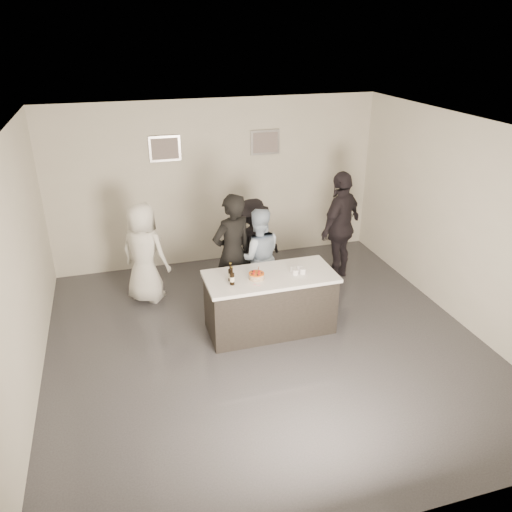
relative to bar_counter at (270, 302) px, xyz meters
name	(u,v)px	position (x,y,z in m)	size (l,w,h in m)	color
floor	(266,343)	(-0.17, -0.35, -0.45)	(6.00, 6.00, 0.00)	#3D3D42
ceiling	(268,130)	(-0.17, -0.35, 2.55)	(6.00, 6.00, 0.00)	white
wall_back	(217,183)	(-0.17, 2.65, 1.05)	(6.00, 0.04, 3.00)	beige
wall_front	(384,397)	(-0.17, -3.35, 1.05)	(6.00, 0.04, 3.00)	beige
wall_left	(17,277)	(-3.17, -0.35, 1.05)	(0.04, 6.00, 3.00)	beige
wall_right	(463,223)	(2.83, -0.35, 1.05)	(0.04, 6.00, 3.00)	beige
picture_left	(165,149)	(-1.07, 2.62, 1.75)	(0.54, 0.04, 0.44)	#B2B2B7
picture_right	(265,142)	(0.73, 2.62, 1.75)	(0.54, 0.04, 0.44)	#B2B2B7
bar_counter	(270,302)	(0.00, 0.00, 0.00)	(1.86, 0.86, 0.90)	white
cake	(256,276)	(-0.22, -0.05, 0.49)	(0.22, 0.22, 0.07)	orange
beer_bottle_a	(230,272)	(-0.58, -0.01, 0.58)	(0.07, 0.07, 0.26)	black
beer_bottle_b	(232,276)	(-0.59, -0.13, 0.58)	(0.07, 0.07, 0.26)	black
tumbler_cluster	(298,270)	(0.40, -0.04, 0.49)	(0.19, 0.19, 0.08)	gold
candles	(252,286)	(-0.34, -0.25, 0.45)	(0.24, 0.08, 0.01)	pink
person_main_black	(232,253)	(-0.36, 0.76, 0.50)	(0.69, 0.45, 1.90)	black
person_main_blue	(258,256)	(0.07, 0.85, 0.35)	(0.78, 0.61, 1.60)	#A9C1DE
person_guest_left	(144,253)	(-1.65, 1.43, 0.38)	(0.81, 0.53, 1.65)	white
person_guest_right	(340,226)	(1.68, 1.27, 0.52)	(1.14, 0.47, 1.94)	black
person_guest_back	(253,243)	(0.16, 1.45, 0.32)	(1.00, 0.57, 1.55)	black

